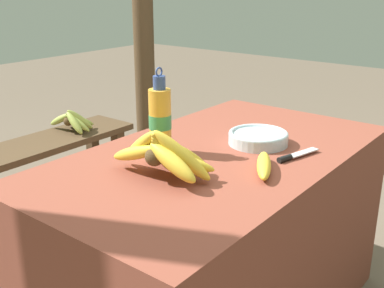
% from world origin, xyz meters
% --- Properties ---
extents(market_counter, '(1.33, 0.75, 0.70)m').
position_xyz_m(market_counter, '(0.00, 0.00, 0.35)').
color(market_counter, brown).
rests_on(market_counter, ground_plane).
extents(banana_bunch_ripe, '(0.20, 0.35, 0.17)m').
position_xyz_m(banana_bunch_ripe, '(-0.27, 0.00, 0.78)').
color(banana_bunch_ripe, '#4C381E').
rests_on(banana_bunch_ripe, market_counter).
extents(serving_bowl, '(0.21, 0.21, 0.05)m').
position_xyz_m(serving_bowl, '(0.17, -0.06, 0.73)').
color(serving_bowl, silver).
rests_on(serving_bowl, market_counter).
extents(water_bottle, '(0.08, 0.08, 0.29)m').
position_xyz_m(water_bottle, '(-0.11, 0.15, 0.82)').
color(water_bottle, gold).
rests_on(water_bottle, market_counter).
extents(loose_banana_front, '(0.21, 0.15, 0.04)m').
position_xyz_m(loose_banana_front, '(-0.05, -0.21, 0.72)').
color(loose_banana_front, gold).
rests_on(loose_banana_front, market_counter).
extents(knife, '(0.18, 0.07, 0.02)m').
position_xyz_m(knife, '(0.10, -0.23, 0.71)').
color(knife, '#BCBCC1').
rests_on(knife, market_counter).
extents(wooden_bench, '(1.62, 0.32, 0.41)m').
position_xyz_m(wooden_bench, '(-0.06, 1.32, 0.35)').
color(wooden_bench, '#4C3823').
rests_on(wooden_bench, ground_plane).
extents(banana_bunch_green, '(0.20, 0.31, 0.15)m').
position_xyz_m(banana_bunch_green, '(0.43, 1.33, 0.48)').
color(banana_bunch_green, '#4C381E').
rests_on(banana_bunch_green, wooden_bench).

